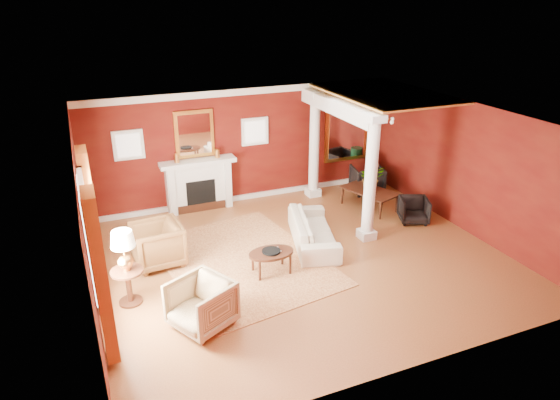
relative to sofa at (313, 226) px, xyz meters
name	(u,v)px	position (x,y,z in m)	size (l,w,h in m)	color
ground	(303,259)	(-0.50, -0.55, -0.42)	(8.00, 8.00, 0.00)	brown
room_shell	(304,166)	(-0.50, -0.55, 1.60)	(8.04, 7.04, 2.92)	#5E190D
fireplace	(199,185)	(-1.80, 2.77, 0.23)	(1.85, 0.42, 1.29)	white
overmantel_mirror	(194,134)	(-1.80, 2.91, 1.48)	(0.95, 0.07, 1.15)	gold
flank_window_left	(128,145)	(-3.35, 2.92, 1.38)	(0.70, 0.07, 0.70)	white
flank_window_right	(255,131)	(-0.25, 2.92, 1.38)	(0.70, 0.07, 0.70)	white
left_window	(95,245)	(-4.40, -1.15, 1.01)	(0.21, 2.55, 2.60)	white
column_front	(371,178)	(1.20, -0.25, 1.01)	(0.36, 0.36, 2.80)	white
column_back	(314,144)	(1.20, 2.45, 1.01)	(0.36, 0.36, 2.80)	white
header_beam	(337,107)	(1.20, 1.35, 2.20)	(0.30, 3.20, 0.32)	white
amber_ceiling	(384,93)	(2.35, 1.20, 2.45)	(2.30, 3.40, 0.04)	#E89C44
dining_mirror	(347,131)	(2.40, 2.91, 1.13)	(1.30, 0.07, 1.70)	gold
chandelier	(382,119)	(2.40, 1.25, 1.83)	(0.60, 0.62, 0.75)	#C2823D
crown_trim	(244,92)	(-0.50, 2.91, 2.40)	(8.00, 0.08, 0.16)	white
base_trim	(247,196)	(-0.50, 2.91, -0.36)	(8.00, 0.08, 0.12)	white
rug	(243,261)	(-1.67, -0.15, -0.41)	(2.91, 3.88, 0.02)	maroon
sofa	(313,226)	(0.00, 0.00, 0.00)	(2.12, 0.62, 0.83)	beige
armchair_leopard	(157,242)	(-3.26, 0.40, 0.07)	(0.94, 0.88, 0.97)	black
armchair_stripe	(201,302)	(-2.95, -1.91, 0.04)	(0.88, 0.83, 0.91)	tan
coffee_table	(271,254)	(-1.29, -0.79, 0.00)	(0.90, 0.90, 0.46)	black
coffee_book	(272,246)	(-1.26, -0.76, 0.15)	(0.16, 0.02, 0.21)	black
side_table	(125,256)	(-3.96, -0.77, 0.52)	(0.56, 0.56, 1.40)	black
dining_table	(370,194)	(2.16, 1.18, -0.03)	(1.38, 0.48, 0.77)	black
dining_chair_near	(414,209)	(2.68, 0.07, -0.09)	(0.64, 0.60, 0.66)	black
dining_chair_far	(367,178)	(2.64, 2.10, -0.01)	(0.79, 0.74, 0.81)	black
green_urn	(371,174)	(2.99, 2.45, -0.06)	(0.38, 0.38, 0.90)	#12391D
potted_plant	(372,170)	(2.14, 1.15, 0.61)	(0.59, 0.66, 0.51)	#26591E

